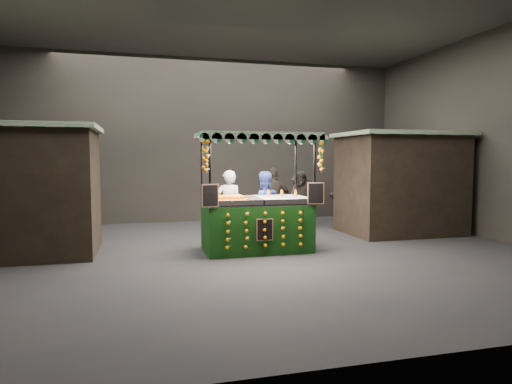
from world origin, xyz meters
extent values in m
plane|color=black|center=(0.00, 0.00, 0.00)|extent=(12.00, 12.00, 0.00)
cube|color=black|center=(0.00, 5.00, 2.50)|extent=(12.00, 0.10, 5.00)
cube|color=black|center=(0.00, -5.00, 2.50)|extent=(12.00, 0.10, 5.00)
cube|color=black|center=(6.00, 0.00, 2.50)|extent=(0.10, 10.00, 5.00)
cube|color=#2D2B29|center=(0.00, 0.00, 5.00)|extent=(12.00, 10.00, 0.10)
cube|color=black|center=(-4.40, 1.00, 1.25)|extent=(2.80, 2.00, 2.50)
cube|color=#104921|center=(-4.40, 1.00, 2.55)|extent=(3.00, 2.20, 0.10)
cube|color=black|center=(4.40, 1.50, 1.25)|extent=(2.80, 2.00, 2.50)
cube|color=#104921|center=(4.40, 1.50, 2.55)|extent=(3.00, 2.20, 0.10)
cube|color=black|center=(0.23, 0.24, 0.49)|extent=(2.18, 1.19, 0.99)
cube|color=silver|center=(0.23, 0.24, 1.01)|extent=(2.18, 1.19, 0.04)
cylinder|color=black|center=(-0.83, -0.32, 1.19)|extent=(0.05, 0.05, 2.38)
cylinder|color=black|center=(1.29, -0.32, 1.19)|extent=(0.05, 0.05, 2.38)
cylinder|color=black|center=(-0.83, 0.81, 1.19)|extent=(0.05, 0.05, 2.38)
cylinder|color=black|center=(1.29, 0.81, 1.19)|extent=(0.05, 0.05, 2.38)
cube|color=#104921|center=(0.23, 0.24, 2.41)|extent=(2.42, 1.44, 0.08)
cube|color=silver|center=(0.82, 0.24, 1.07)|extent=(0.97, 1.07, 0.08)
cube|color=black|center=(-0.84, -0.38, 1.24)|extent=(0.33, 0.09, 0.44)
cube|color=black|center=(1.30, -0.38, 1.24)|extent=(0.33, 0.09, 0.44)
cube|color=black|center=(0.23, -0.39, 0.54)|extent=(0.34, 0.02, 0.44)
imported|color=gray|center=(-0.16, 1.30, 0.83)|extent=(0.62, 0.41, 1.67)
imported|color=navy|center=(0.63, 1.15, 0.82)|extent=(0.81, 0.64, 1.64)
imported|color=black|center=(-4.45, 1.83, 0.92)|extent=(0.80, 0.72, 1.84)
imported|color=#2B2623|center=(2.24, 2.94, 0.80)|extent=(0.96, 0.98, 1.59)
imported|color=black|center=(1.27, 2.40, 0.85)|extent=(1.02, 0.46, 1.71)
imported|color=#2C2723|center=(2.40, 3.55, 0.75)|extent=(1.12, 0.94, 1.51)
imported|color=#2C2724|center=(-3.81, 3.42, 0.77)|extent=(0.89, 0.78, 1.54)
imported|color=#2D2624|center=(3.39, 2.48, 0.81)|extent=(1.05, 1.56, 1.62)
camera|label=1|loc=(-2.10, -8.64, 1.93)|focal=31.04mm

